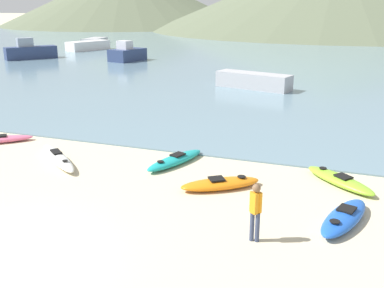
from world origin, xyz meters
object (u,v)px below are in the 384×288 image
Objects in this scene: moored_boat_3 at (95,41)px; person_near_foreground at (255,209)px; moored_boat_2 at (127,54)px; kayak_on_sand_5 at (340,180)px; kayak_on_sand_2 at (220,184)px; kayak_on_sand_0 at (344,217)px; moored_boat_4 at (88,46)px; kayak_on_sand_1 at (58,158)px; moored_boat_0 at (30,52)px; moored_boat_1 at (253,81)px; kayak_on_sand_4 at (175,160)px.

person_near_foreground is at bearing -54.50° from moored_boat_3.
person_near_foreground is at bearing -57.34° from moored_boat_2.
person_near_foreground reaches higher than kayak_on_sand_5.
moored_boat_2 reaches higher than kayak_on_sand_2.
moored_boat_4 is at bearing 130.34° from kayak_on_sand_0.
kayak_on_sand_1 is at bearing 158.37° from person_near_foreground.
person_near_foreground is (-1.84, -4.53, 0.72)m from kayak_on_sand_5.
kayak_on_sand_0 is 48.46m from moored_boat_4.
moored_boat_0 reaches higher than kayak_on_sand_2.
person_near_foreground is (1.74, -2.89, 0.71)m from kayak_on_sand_2.
moored_boat_2 is at bearing 145.13° from moored_boat_1.
person_near_foreground is (3.95, -4.51, 0.72)m from kayak_on_sand_4.
kayak_on_sand_2 is at bearing -42.57° from moored_boat_0.
moored_boat_4 is at bearing 143.29° from moored_boat_1.
moored_boat_1 reaches higher than moored_boat_3.
kayak_on_sand_4 is 1.15× the size of kayak_on_sand_5.
person_near_foreground is at bearing -52.86° from moored_boat_4.
kayak_on_sand_1 is 10.08m from kayak_on_sand_5.
moored_boat_4 is at bearing 127.60° from kayak_on_sand_2.
kayak_on_sand_5 is at bearing -67.95° from moored_boat_1.
kayak_on_sand_0 is 36.37m from moored_boat_2.
person_near_foreground is 36.61m from moored_boat_2.
moored_boat_3 reaches higher than kayak_on_sand_4.
moored_boat_4 reaches higher than moored_boat_3.
kayak_on_sand_1 is 0.60× the size of moored_boat_3.
kayak_on_sand_0 is 19.60m from moored_boat_1.
kayak_on_sand_1 is at bearing -67.19° from moored_boat_2.
person_near_foreground reaches higher than kayak_on_sand_0.
moored_boat_1 is at bearing 109.63° from kayak_on_sand_0.
kayak_on_sand_1 is at bearing -172.62° from kayak_on_sand_5.
moored_boat_1 is at bearing 112.05° from kayak_on_sand_5.
kayak_on_sand_2 is 2.74m from kayak_on_sand_4.
kayak_on_sand_2 is 0.64× the size of moored_boat_2.
kayak_on_sand_4 is at bearing -53.42° from moored_boat_4.
kayak_on_sand_1 is 4.40m from kayak_on_sand_4.
moored_boat_0 is 10.41m from moored_boat_2.
kayak_on_sand_5 is (5.78, 0.02, 0.00)m from kayak_on_sand_4.
person_near_foreground reaches higher than kayak_on_sand_2.
kayak_on_sand_0 is at bearing -8.33° from kayak_on_sand_1.
kayak_on_sand_5 is at bearing 24.68° from kayak_on_sand_2.
moored_boat_1 is 1.03× the size of moored_boat_3.
moored_boat_2 is at bearing 129.40° from kayak_on_sand_5.
person_near_foreground is 20.69m from moored_boat_1.
person_near_foreground is (-2.07, -1.74, 0.70)m from kayak_on_sand_0.
moored_boat_0 reaches higher than moored_boat_3.
kayak_on_sand_4 is at bearing -87.94° from moored_boat_1.
moored_boat_2 is at bearing -49.56° from moored_boat_3.
moored_boat_3 is at bearing 130.44° from moored_boat_2.
moored_boat_2 is (-18.02, 27.93, 0.60)m from kayak_on_sand_2.
person_near_foreground reaches higher than moored_boat_4.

